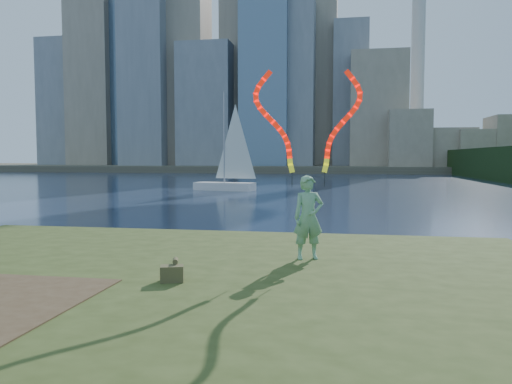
# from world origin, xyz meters

# --- Properties ---
(ground) EXTENTS (320.00, 320.00, 0.00)m
(ground) POSITION_xyz_m (0.00, 0.00, 0.00)
(ground) COLOR #19253E
(ground) RESTS_ON ground
(grassy_knoll) EXTENTS (20.00, 18.00, 0.80)m
(grassy_knoll) POSITION_xyz_m (0.00, -2.30, 0.34)
(grassy_knoll) COLOR #354318
(grassy_knoll) RESTS_ON ground
(far_shore) EXTENTS (320.00, 40.00, 1.20)m
(far_shore) POSITION_xyz_m (0.00, 95.00, 0.60)
(far_shore) COLOR #4D4738
(far_shore) RESTS_ON ground
(woman_with_ribbons) EXTENTS (1.96, 0.74, 4.04)m
(woman_with_ribbons) POSITION_xyz_m (2.27, 0.62, 2.21)
(woman_with_ribbons) COLOR #227532
(woman_with_ribbons) RESTS_ON grassy_knoll
(canvas_bag) EXTENTS (0.43, 0.48, 0.35)m
(canvas_bag) POSITION_xyz_m (0.23, -1.61, 0.94)
(canvas_bag) COLOR #464A26
(canvas_bag) RESTS_ON grassy_knoll
(sailboat) EXTENTS (5.54, 2.73, 8.33)m
(sailboat) POSITION_xyz_m (-6.76, 31.82, 1.43)
(sailboat) COLOR silver
(sailboat) RESTS_ON ground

